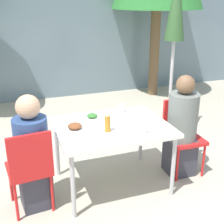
{
  "coord_description": "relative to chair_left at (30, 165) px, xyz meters",
  "views": [
    {
      "loc": [
        -1.02,
        -2.84,
        2.02
      ],
      "look_at": [
        0.0,
        0.0,
        0.87
      ],
      "focal_mm": 50.0,
      "sensor_mm": 36.0,
      "label": 1
    }
  ],
  "objects": [
    {
      "name": "chair_left",
      "position": [
        0.0,
        0.0,
        0.0
      ],
      "size": [
        0.44,
        0.44,
        0.87
      ],
      "rotation": [
        0.0,
        0.0,
        0.1
      ],
      "color": "red",
      "rests_on": "ground"
    },
    {
      "name": "person_left",
      "position": [
        0.04,
        0.08,
        0.05
      ],
      "size": [
        0.32,
        0.32,
        1.17
      ],
      "rotation": [
        0.0,
        0.0,
        0.1
      ],
      "color": "#383842",
      "rests_on": "ground"
    },
    {
      "name": "plate_0",
      "position": [
        0.49,
        0.19,
        0.24
      ],
      "size": [
        0.26,
        0.26,
        0.07
      ],
      "color": "white",
      "rests_on": "dining_table"
    },
    {
      "name": "bottle",
      "position": [
        0.79,
        0.04,
        0.3
      ],
      "size": [
        0.06,
        0.06,
        0.19
      ],
      "color": "#B7751E",
      "rests_on": "dining_table"
    },
    {
      "name": "closed_umbrella",
      "position": [
        2.08,
        1.05,
        1.21
      ],
      "size": [
        0.36,
        0.36,
        2.4
      ],
      "color": "#333333",
      "rests_on": "ground"
    },
    {
      "name": "building_facade",
      "position": [
        0.88,
        3.64,
        0.99
      ],
      "size": [
        10.0,
        0.2,
        3.0
      ],
      "color": "slate",
      "rests_on": "ground"
    },
    {
      "name": "dining_table",
      "position": [
        0.88,
        0.17,
        0.15
      ],
      "size": [
        1.18,
        0.92,
        0.72
      ],
      "color": "white",
      "rests_on": "ground"
    },
    {
      "name": "drinking_cup",
      "position": [
        1.12,
        0.49,
        0.27
      ],
      "size": [
        0.07,
        0.07,
        0.1
      ],
      "color": "silver",
      "rests_on": "dining_table"
    },
    {
      "name": "chair_right",
      "position": [
        1.78,
        0.22,
        0.0
      ],
      "size": [
        0.41,
        0.41,
        0.87
      ],
      "rotation": [
        0.0,
        0.0,
        3.11
      ],
      "color": "red",
      "rests_on": "ground"
    },
    {
      "name": "salad_bowl",
      "position": [
        1.07,
        -0.09,
        0.24
      ],
      "size": [
        0.18,
        0.18,
        0.05
      ],
      "color": "white",
      "rests_on": "dining_table"
    },
    {
      "name": "ground_plane",
      "position": [
        0.88,
        0.17,
        -0.51
      ],
      "size": [
        24.0,
        24.0,
        0.0
      ],
      "primitive_type": "plane",
      "color": "#B2A893"
    },
    {
      "name": "person_right",
      "position": [
        1.72,
        0.14,
        0.06
      ],
      "size": [
        0.34,
        0.34,
        1.2
      ],
      "rotation": [
        0.0,
        0.0,
        3.11
      ],
      "color": "#383842",
      "rests_on": "ground"
    },
    {
      "name": "plate_1",
      "position": [
        0.74,
        0.42,
        0.24
      ],
      "size": [
        0.21,
        0.21,
        0.06
      ],
      "color": "white",
      "rests_on": "dining_table"
    }
  ]
}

